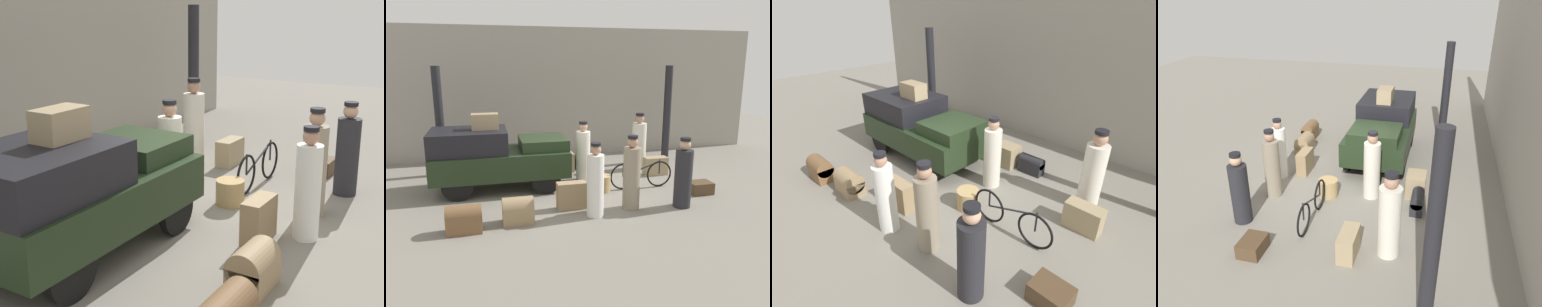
% 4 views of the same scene
% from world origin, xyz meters
% --- Properties ---
extents(ground_plane, '(30.00, 30.00, 0.00)m').
position_xyz_m(ground_plane, '(0.00, 0.00, 0.00)').
color(ground_plane, gray).
extents(station_building_facade, '(16.00, 0.15, 4.50)m').
position_xyz_m(station_building_facade, '(0.00, 4.08, 2.25)').
color(station_building_facade, gray).
rests_on(station_building_facade, ground).
extents(canopy_pillar_left, '(0.25, 0.25, 3.21)m').
position_xyz_m(canopy_pillar_left, '(-3.44, 2.37, 1.61)').
color(canopy_pillar_left, black).
rests_on(canopy_pillar_left, ground).
extents(canopy_pillar_right, '(0.25, 0.25, 3.21)m').
position_xyz_m(canopy_pillar_right, '(3.86, 2.37, 1.61)').
color(canopy_pillar_right, black).
rests_on(canopy_pillar_right, ground).
extents(truck, '(3.49, 1.67, 1.62)m').
position_xyz_m(truck, '(-1.93, 0.67, 0.91)').
color(truck, black).
rests_on(truck, ground).
extents(bicycle, '(1.76, 0.04, 0.76)m').
position_xyz_m(bicycle, '(1.84, -0.23, 0.37)').
color(bicycle, black).
rests_on(bicycle, ground).
extents(wicker_basket, '(0.48, 0.48, 0.43)m').
position_xyz_m(wicker_basket, '(0.73, -0.22, 0.21)').
color(wicker_basket, tan).
rests_on(wicker_basket, ground).
extents(porter_lifting_near_truck, '(0.40, 0.40, 1.65)m').
position_xyz_m(porter_lifting_near_truck, '(2.23, -1.72, 0.75)').
color(porter_lifting_near_truck, '#232328').
rests_on(porter_lifting_near_truck, ground).
extents(conductor_in_dark_uniform, '(0.40, 0.40, 1.71)m').
position_xyz_m(conductor_in_dark_uniform, '(0.51, 0.82, 0.78)').
color(conductor_in_dark_uniform, silver).
rests_on(conductor_in_dark_uniform, ground).
extents(porter_standing_middle, '(0.44, 0.44, 1.78)m').
position_xyz_m(porter_standing_middle, '(2.53, 1.56, 0.81)').
color(porter_standing_middle, silver).
rests_on(porter_standing_middle, ground).
extents(porter_with_bicycle, '(0.39, 0.39, 1.72)m').
position_xyz_m(porter_with_bicycle, '(1.03, -1.53, 0.79)').
color(porter_with_bicycle, gray).
rests_on(porter_with_bicycle, ground).
extents(porter_carrying_trunk, '(0.37, 0.37, 1.65)m').
position_xyz_m(porter_carrying_trunk, '(0.10, -1.76, 0.75)').
color(porter_carrying_trunk, white).
rests_on(porter_carrying_trunk, ground).
extents(trunk_large_brown, '(0.59, 0.47, 0.57)m').
position_xyz_m(trunk_large_brown, '(0.16, 1.87, 0.29)').
color(trunk_large_brown, '#9E8966').
rests_on(trunk_large_brown, ground).
extents(suitcase_tan_flat, '(0.62, 0.28, 0.47)m').
position_xyz_m(suitcase_tan_flat, '(0.87, 1.97, 0.24)').
color(suitcase_tan_flat, '#232328').
rests_on(suitcase_tan_flat, ground).
extents(suitcase_black_upright, '(0.67, 0.29, 0.63)m').
position_xyz_m(suitcase_black_upright, '(-0.31, -1.21, 0.31)').
color(suitcase_black_upright, '#937A56').
rests_on(suitcase_black_upright, ground).
extents(trunk_barrel_dark, '(0.69, 0.40, 0.57)m').
position_xyz_m(trunk_barrel_dark, '(-2.66, -1.92, 0.28)').
color(trunk_barrel_dark, brown).
rests_on(trunk_barrel_dark, ground).
extents(trunk_umber_medium, '(0.59, 0.45, 0.30)m').
position_xyz_m(trunk_umber_medium, '(3.15, -1.01, 0.15)').
color(trunk_umber_medium, '#4C3823').
rests_on(trunk_umber_medium, ground).
extents(suitcase_small_leather, '(0.70, 0.33, 0.54)m').
position_xyz_m(suitcase_small_leather, '(2.77, 0.83, 0.27)').
color(suitcase_small_leather, '#9E8966').
rests_on(suitcase_small_leather, ground).
extents(trunk_wicker_pale, '(0.64, 0.44, 0.56)m').
position_xyz_m(trunk_wicker_pale, '(-1.58, -1.71, 0.27)').
color(trunk_wicker_pale, '#937A56').
rests_on(trunk_wicker_pale, ground).
extents(trunk_on_truck_roof, '(0.67, 0.41, 0.40)m').
position_xyz_m(trunk_on_truck_roof, '(-2.15, 0.67, 1.82)').
color(trunk_on_truck_roof, '#9E8966').
rests_on(trunk_on_truck_roof, truck).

